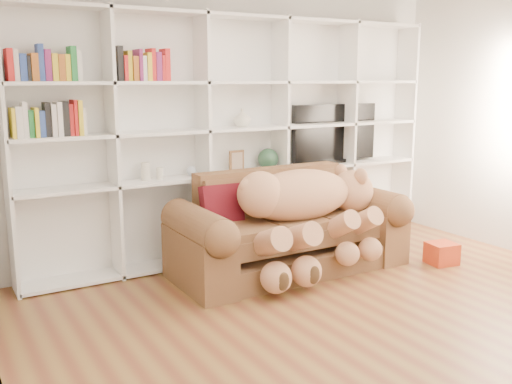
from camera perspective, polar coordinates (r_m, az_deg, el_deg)
floor at (r=4.24m, az=14.61°, el=-14.04°), size 5.00×5.00×0.00m
wall_back at (r=5.88m, az=-2.30°, el=7.01°), size 5.00×0.02×2.70m
bookshelf at (r=5.65m, az=-3.79°, el=6.37°), size 4.43×0.35×2.40m
sofa at (r=5.41m, az=3.18°, el=-4.13°), size 2.21×0.96×0.93m
teddy_bear at (r=5.23m, az=5.00°, el=-1.41°), size 1.61×0.89×0.93m
throw_pillow at (r=5.16m, az=-3.44°, el=-1.35°), size 0.39×0.23×0.40m
gift_box at (r=5.90m, az=18.07°, el=-5.85°), size 0.30×0.28×0.21m
tv at (r=6.43m, az=7.84°, el=5.80°), size 1.09×0.18×0.65m
picture_frame at (r=5.71m, az=-1.96°, el=3.15°), size 0.17×0.04×0.21m
green_vase at (r=5.90m, az=1.22°, el=3.34°), size 0.22×0.22×0.22m
figurine_tall at (r=5.33m, az=-10.97°, el=2.04°), size 0.10×0.10×0.17m
figurine_short at (r=5.38m, az=-9.60°, el=1.85°), size 0.08×0.08×0.11m
snow_globe at (r=5.50m, az=-6.47°, el=2.11°), size 0.09×0.09×0.09m
shelf_vase at (r=5.70m, az=-1.39°, el=7.43°), size 0.23×0.23×0.18m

